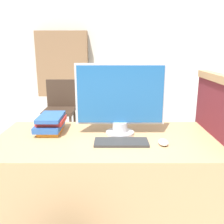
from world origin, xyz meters
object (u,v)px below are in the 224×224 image
Objects in this scene: monitor at (120,100)px; book_stack at (50,123)px; mouse at (163,142)px; far_chair at (59,105)px; keyboard at (121,142)px.

book_stack is (-0.49, 0.04, -0.18)m from monitor.
monitor reaches higher than mouse.
monitor is at bearing -115.51° from far_chair.
mouse is (0.26, -0.02, 0.01)m from keyboard.
far_chair is (-0.84, 2.18, -0.27)m from keyboard.
mouse is 2.48m from far_chair.
book_stack is 2.02m from far_chair.
keyboard is 3.56× the size of mouse.
book_stack is at bearing 156.45° from keyboard.
keyboard is at bearing -117.09° from far_chair.
keyboard is 0.26m from mouse.
monitor is 1.78× the size of keyboard.
mouse is (0.26, -0.20, -0.23)m from monitor.
far_chair is at bearing 111.03° from keyboard.
far_chair is at bearing 99.92° from book_stack.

